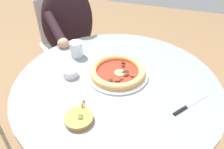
# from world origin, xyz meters

# --- Properties ---
(dining_table) EXTENTS (0.99, 0.99, 0.72)m
(dining_table) POSITION_xyz_m (0.00, 0.00, 0.53)
(dining_table) COLOR gray
(dining_table) RESTS_ON ground
(pizza_on_plate) EXTENTS (0.30, 0.30, 0.04)m
(pizza_on_plate) POSITION_xyz_m (-0.01, 0.05, 0.74)
(pizza_on_plate) COLOR white
(pizza_on_plate) RESTS_ON dining_table
(water_glass) EXTENTS (0.07, 0.07, 0.09)m
(water_glass) POSITION_xyz_m (-0.28, 0.15, 0.76)
(water_glass) COLOR silver
(water_glass) RESTS_ON dining_table
(steak_knife) EXTENTS (0.14, 0.18, 0.01)m
(steak_knife) POSITION_xyz_m (0.33, -0.07, 0.72)
(steak_knife) COLOR silver
(steak_knife) RESTS_ON dining_table
(ramekin_capers) EXTENTS (0.07, 0.07, 0.04)m
(ramekin_capers) POSITION_xyz_m (-0.23, -0.03, 0.74)
(ramekin_capers) COLOR white
(ramekin_capers) RESTS_ON dining_table
(olive_pan) EXTENTS (0.12, 0.14, 0.05)m
(olive_pan) POSITION_xyz_m (-0.07, -0.28, 0.73)
(olive_pan) COLOR olive
(olive_pan) RESTS_ON dining_table
(fork_utensil) EXTENTS (0.05, 0.17, 0.00)m
(fork_utensil) POSITION_xyz_m (0.24, -0.29, 0.72)
(fork_utensil) COLOR #BCBCC1
(fork_utensil) RESTS_ON dining_table
(diner_person) EXTENTS (0.44, 0.57, 1.17)m
(diner_person) POSITION_xyz_m (-0.53, 0.52, 0.52)
(diner_person) COLOR #282833
(diner_person) RESTS_ON ground
(cafe_chair_diner) EXTENTS (0.56, 0.56, 0.84)m
(cafe_chair_diner) POSITION_xyz_m (-0.63, 0.61, 0.52)
(cafe_chair_diner) COLOR beige
(cafe_chair_diner) RESTS_ON ground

